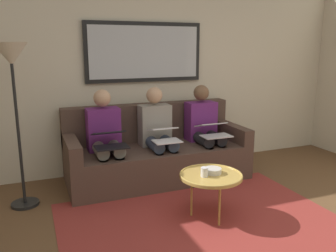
# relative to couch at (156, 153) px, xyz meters

# --- Properties ---
(wall_rear) EXTENTS (6.00, 0.12, 2.60)m
(wall_rear) POSITION_rel_couch_xyz_m (0.00, -0.48, 0.99)
(wall_rear) COLOR beige
(wall_rear) RESTS_ON ground_plane
(area_rug) EXTENTS (2.60, 1.80, 0.01)m
(area_rug) POSITION_rel_couch_xyz_m (0.00, 1.27, -0.31)
(area_rug) COLOR maroon
(area_rug) RESTS_ON ground_plane
(couch) EXTENTS (2.20, 0.90, 0.90)m
(couch) POSITION_rel_couch_xyz_m (0.00, 0.00, 0.00)
(couch) COLOR #4C382D
(couch) RESTS_ON ground_plane
(framed_mirror) EXTENTS (1.54, 0.05, 0.75)m
(framed_mirror) POSITION_rel_couch_xyz_m (0.00, -0.39, 1.24)
(framed_mirror) COLOR black
(coffee_table) EXTENTS (0.60, 0.60, 0.45)m
(coffee_table) POSITION_rel_couch_xyz_m (-0.12, 1.22, 0.11)
(coffee_table) COLOR tan
(coffee_table) RESTS_ON ground_plane
(cup) EXTENTS (0.07, 0.07, 0.09)m
(cup) POSITION_rel_couch_xyz_m (-0.04, 1.24, 0.17)
(cup) COLOR silver
(cup) RESTS_ON coffee_table
(bowl) EXTENTS (0.16, 0.16, 0.05)m
(bowl) POSITION_rel_couch_xyz_m (-0.15, 1.19, 0.15)
(bowl) COLOR beige
(bowl) RESTS_ON coffee_table
(person_left) EXTENTS (0.38, 0.58, 1.14)m
(person_left) POSITION_rel_couch_xyz_m (-0.64, 0.07, 0.30)
(person_left) COLOR #66236B
(person_left) RESTS_ON couch
(laptop_silver) EXTENTS (0.36, 0.36, 0.16)m
(laptop_silver) POSITION_rel_couch_xyz_m (-0.64, 0.31, 0.32)
(laptop_silver) COLOR silver
(person_middle) EXTENTS (0.38, 0.58, 1.14)m
(person_middle) POSITION_rel_couch_xyz_m (0.00, 0.07, 0.30)
(person_middle) COLOR gray
(person_middle) RESTS_ON couch
(laptop_white) EXTENTS (0.31, 0.36, 0.15)m
(laptop_white) POSITION_rel_couch_xyz_m (0.00, 0.31, 0.32)
(laptop_white) COLOR white
(person_right) EXTENTS (0.38, 0.58, 1.14)m
(person_right) POSITION_rel_couch_xyz_m (0.64, 0.07, 0.30)
(person_right) COLOR #66236B
(person_right) RESTS_ON couch
(laptop_black) EXTENTS (0.35, 0.39, 0.17)m
(laptop_black) POSITION_rel_couch_xyz_m (0.64, 0.30, 0.32)
(laptop_black) COLOR black
(standing_lamp) EXTENTS (0.32, 0.32, 1.66)m
(standing_lamp) POSITION_rel_couch_xyz_m (1.55, 0.27, 1.06)
(standing_lamp) COLOR black
(standing_lamp) RESTS_ON ground_plane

